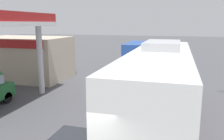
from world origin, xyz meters
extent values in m
plane|color=#4C4C51|center=(0.00, 20.00, 0.00)|extent=(120.00, 120.00, 0.00)
cube|color=#D8CC4C|center=(0.00, 15.00, 0.00)|extent=(0.16, 50.00, 0.01)
cube|color=white|center=(1.76, 6.29, 1.88)|extent=(2.50, 11.00, 2.90)
cube|color=red|center=(1.76, 6.29, 0.77)|extent=(2.54, 11.04, 0.56)
cube|color=#8C9EAD|center=(1.76, 0.85, 2.42)|extent=(2.30, 0.10, 1.40)
cube|color=#8C9EAD|center=(0.49, 6.29, 2.33)|extent=(0.06, 9.35, 1.10)
cube|color=#8C9EAD|center=(3.03, 6.29, 2.33)|extent=(0.06, 9.35, 1.10)
cube|color=white|center=(1.76, 0.86, 3.12)|extent=(1.75, 0.08, 0.32)
cube|color=#B2B2B7|center=(1.76, 7.29, 3.51)|extent=(1.60, 2.80, 0.36)
cylinder|color=black|center=(0.66, 9.59, 0.50)|extent=(0.30, 1.00, 1.00)
cylinder|color=black|center=(2.86, 9.59, 0.50)|extent=(0.30, 1.00, 1.00)
cylinder|color=silver|center=(-5.99, 8.98, 2.30)|extent=(0.36, 0.36, 4.60)
cube|color=beige|center=(-9.69, 12.48, 1.70)|extent=(7.00, 4.40, 3.40)
cube|color=#B21E1E|center=(-9.69, 10.24, 3.05)|extent=(6.30, 0.10, 0.60)
cylinder|color=black|center=(-6.85, 6.73, 0.32)|extent=(0.20, 0.64, 0.64)
cube|color=#264C9E|center=(-1.88, 21.08, 1.39)|extent=(2.00, 6.00, 2.10)
cube|color=#8C9EAD|center=(-1.88, 21.08, 1.79)|extent=(2.04, 5.10, 0.80)
cube|color=#2D2D33|center=(-1.88, 18.03, 0.54)|extent=(1.90, 0.16, 0.36)
cylinder|color=black|center=(-2.76, 19.08, 0.38)|extent=(0.22, 0.76, 0.76)
cylinder|color=black|center=(-1.00, 19.08, 0.38)|extent=(0.22, 0.76, 0.76)
cylinder|color=black|center=(-2.76, 23.08, 0.38)|extent=(0.22, 0.76, 0.76)
cylinder|color=black|center=(-1.00, 23.08, 0.38)|extent=(0.22, 0.76, 0.76)
camera|label=1|loc=(2.51, -4.02, 4.54)|focal=37.66mm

